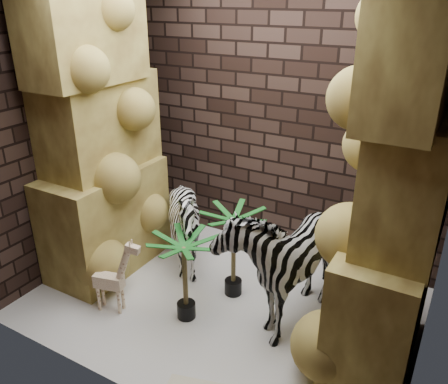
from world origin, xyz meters
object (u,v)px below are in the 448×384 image
Objects in this scene: zebra_right at (287,244)px; zebra_left at (186,231)px; palm_back at (185,278)px; palm_front at (233,253)px; giraffe_toy at (108,273)px.

zebra_left is (-1.14, 0.08, -0.22)m from zebra_right.
zebra_left reaches higher than palm_back.
zebra_right is 0.59m from palm_front.
giraffe_toy is at bearing -158.90° from palm_back.
zebra_left is 0.92m from giraffe_toy.
zebra_left is 1.36× the size of giraffe_toy.
palm_front reaches higher than palm_back.
palm_back is at bearing -111.06° from palm_front.
palm_back is at bearing -136.59° from zebra_right.
giraffe_toy is at bearing -143.13° from zebra_right.
zebra_right is 0.95m from palm_back.
giraffe_toy is (-0.26, -0.87, -0.09)m from zebra_left.
giraffe_toy is 1.17m from palm_front.
palm_front is at bearing -171.81° from zebra_right.
zebra_right is 1.71× the size of palm_back.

